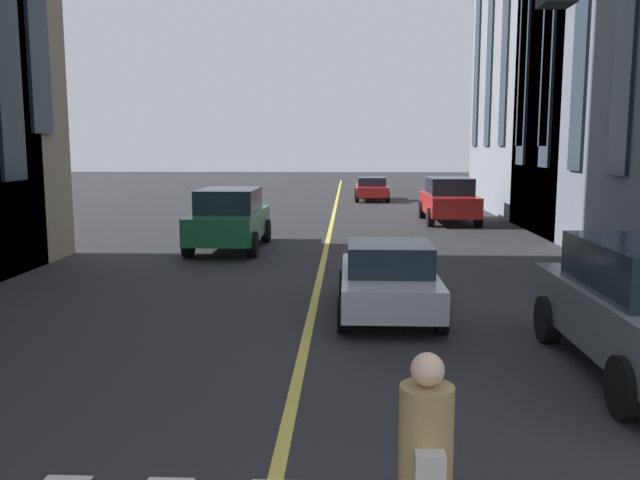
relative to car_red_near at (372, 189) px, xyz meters
The scene contains 6 objects.
lane_centre_line 17.53m from the car_red_near, behind, with size 80.00×0.16×0.01m.
car_red_near is the anchor object (origin of this frame).
car_green_trailing 19.47m from the car_red_near, 165.01° to the left, with size 4.70×2.14×1.88m.
car_silver_parked_a 26.74m from the car_red_near, behind, with size 3.90×1.89×1.40m.
car_red_parked_b 11.53m from the car_red_near, 165.65° to the right, with size 4.70×2.14×1.88m.
pedestrian_near 34.75m from the car_red_near, behind, with size 0.50×0.38×1.80m.
Camera 1 is at (-1.70, -0.69, 3.19)m, focal length 37.23 mm.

